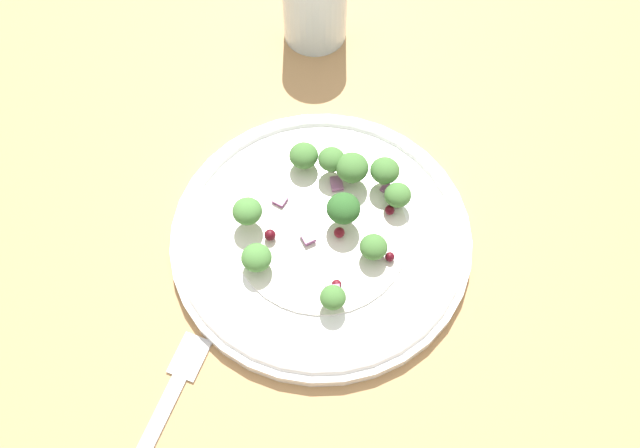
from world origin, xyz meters
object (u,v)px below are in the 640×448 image
at_px(broccoli_floret_0, 385,171).
at_px(broccoli_floret_1, 306,155).
at_px(plate, 320,234).
at_px(fork, 153,431).
at_px(broccoli_floret_2, 398,195).

bearing_deg(broccoli_floret_0, broccoli_floret_1, -47.05).
bearing_deg(plate, broccoli_floret_1, -109.96).
distance_m(broccoli_floret_0, broccoli_floret_1, 0.07).
height_order(broccoli_floret_0, broccoli_floret_1, broccoli_floret_0).
xyz_separation_m(broccoli_floret_0, fork, (0.27, 0.09, -0.03)).
xyz_separation_m(broccoli_floret_1, broccoli_floret_2, (-0.05, 0.08, 0.00)).
distance_m(broccoli_floret_0, broccoli_floret_2, 0.02).
xyz_separation_m(broccoli_floret_0, broccoli_floret_1, (0.05, -0.05, -0.01)).
xyz_separation_m(broccoli_floret_2, fork, (0.27, 0.07, -0.03)).
relative_size(plate, broccoli_floret_1, 9.90).
height_order(broccoli_floret_1, broccoli_floret_2, same).
distance_m(broccoli_floret_1, broccoli_floret_2, 0.09).
bearing_deg(fork, broccoli_floret_0, -160.65).
distance_m(broccoli_floret_2, fork, 0.28).
height_order(broccoli_floret_2, fork, broccoli_floret_2).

